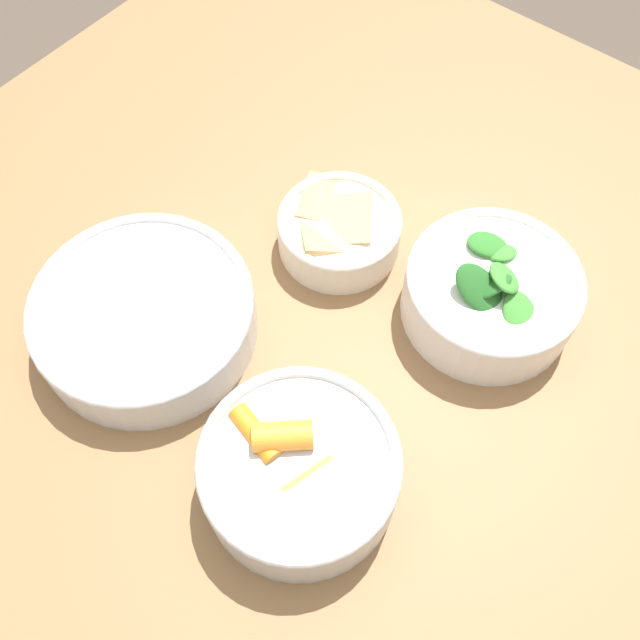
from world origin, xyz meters
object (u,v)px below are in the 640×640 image
(bowl_beans_hotdog, at_px, (146,317))
(bowl_cookies, at_px, (339,229))
(bowl_carrots, at_px, (299,470))
(bowl_greens, at_px, (491,291))

(bowl_beans_hotdog, height_order, bowl_cookies, bowl_cookies)
(bowl_cookies, bearing_deg, bowl_carrots, 120.42)
(bowl_carrots, bearing_deg, bowl_cookies, -59.58)
(bowl_beans_hotdog, distance_m, bowl_cookies, 0.20)
(bowl_greens, relative_size, bowl_beans_hotdog, 0.79)
(bowl_carrots, distance_m, bowl_cookies, 0.24)
(bowl_carrots, bearing_deg, bowl_greens, -97.18)
(bowl_beans_hotdog, xyz_separation_m, bowl_cookies, (-0.08, -0.18, -0.00))
(bowl_greens, bearing_deg, bowl_beans_hotdog, 42.61)
(bowl_carrots, xyz_separation_m, bowl_cookies, (0.12, -0.21, -0.01))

